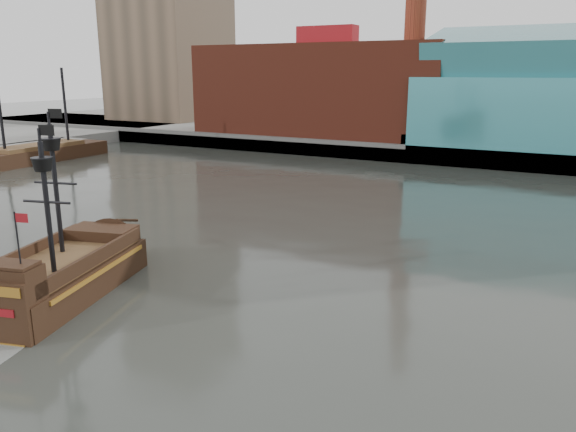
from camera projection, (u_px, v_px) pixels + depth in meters
The scene contains 5 objects.
ground at pixel (107, 365), 25.13m from camera, with size 400.00×400.00×0.00m, color #262823.
promenade_far at pixel (479, 137), 103.42m from camera, with size 220.00×60.00×2.00m, color slate.
seawall at pixel (441, 156), 78.16m from camera, with size 220.00×1.00×2.60m, color #4C4C49.
pirate_ship at pixel (59, 280), 32.47m from camera, with size 8.49×16.01×11.49m.
docked_vessel at pixel (40, 155), 81.62m from camera, with size 5.83×22.38×15.10m.
Camera 1 is at (17.87, -16.14, 12.74)m, focal length 35.00 mm.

